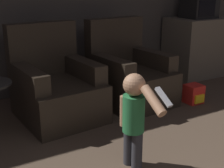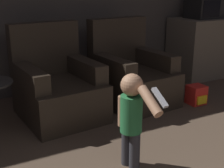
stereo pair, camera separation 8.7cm
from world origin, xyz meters
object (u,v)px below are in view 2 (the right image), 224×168
armchair_left (57,87)px  toy_backpack (196,95)px  person_toddler (132,114)px  microwave (204,8)px  armchair_right (131,76)px

armchair_left → toy_backpack: (1.62, -0.46, -0.22)m
armchair_left → toy_backpack: 1.70m
armchair_left → person_toddler: (0.18, -1.28, 0.13)m
armchair_left → toy_backpack: bearing=-20.8°
person_toddler → armchair_left: bearing=-2.6°
toy_backpack → armchair_left: bearing=164.0°
armchair_left → microwave: bearing=5.8°
armchair_right → toy_backpack: armchair_right is taller
armchair_left → person_toddler: bearing=-86.8°
person_toddler → toy_backpack: person_toddler is taller
toy_backpack → person_toddler: bearing=-150.4°
person_toddler → armchair_right: bearing=-41.7°
armchair_right → person_toddler: (-0.77, -1.28, 0.13)m
armchair_left → armchair_right: same height
armchair_left → armchair_right: 0.95m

